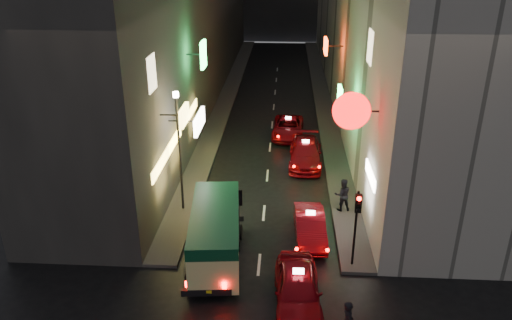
% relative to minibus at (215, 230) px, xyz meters
% --- Properties ---
extents(sidewalk_left, '(1.50, 52.00, 0.15)m').
position_rel_minibus_xyz_m(sidewalk_left, '(-2.36, 25.28, -1.48)').
color(sidewalk_left, '#42403D').
rests_on(sidewalk_left, ground).
extents(sidewalk_right, '(1.50, 52.00, 0.15)m').
position_rel_minibus_xyz_m(sidewalk_right, '(6.14, 25.28, -1.48)').
color(sidewalk_right, '#42403D').
rests_on(sidewalk_right, ground).
extents(minibus, '(2.54, 5.90, 2.46)m').
position_rel_minibus_xyz_m(minibus, '(0.00, 0.00, 0.00)').
color(minibus, '#EFED95').
rests_on(minibus, ground).
extents(taxi_near, '(2.45, 5.54, 1.91)m').
position_rel_minibus_xyz_m(taxi_near, '(3.50, -2.74, -0.69)').
color(taxi_near, maroon).
rests_on(taxi_near, ground).
extents(taxi_second, '(2.12, 4.75, 1.66)m').
position_rel_minibus_xyz_m(taxi_second, '(4.15, 2.06, -0.81)').
color(taxi_second, maroon).
rests_on(taxi_second, ground).
extents(taxi_third, '(2.31, 5.28, 1.83)m').
position_rel_minibus_xyz_m(taxi_third, '(4.18, 10.70, -0.72)').
color(taxi_third, maroon).
rests_on(taxi_third, ground).
extents(taxi_far, '(2.15, 4.81, 1.68)m').
position_rel_minibus_xyz_m(taxi_far, '(3.09, 15.50, -0.80)').
color(taxi_far, maroon).
rests_on(taxi_far, ground).
extents(pedestrian_crossing, '(0.58, 0.73, 1.91)m').
position_rel_minibus_xyz_m(pedestrian_crossing, '(5.19, -4.52, -0.60)').
color(pedestrian_crossing, black).
rests_on(pedestrian_crossing, ground).
extents(pedestrian_sidewalk, '(0.80, 0.56, 1.97)m').
position_rel_minibus_xyz_m(pedestrian_sidewalk, '(5.88, 4.61, -0.42)').
color(pedestrian_sidewalk, black).
rests_on(pedestrian_sidewalk, sidewalk_right).
extents(traffic_light, '(0.26, 0.43, 3.50)m').
position_rel_minibus_xyz_m(traffic_light, '(5.89, -0.24, 1.13)').
color(traffic_light, black).
rests_on(traffic_light, sidewalk_right).
extents(lamp_post, '(0.28, 0.28, 6.22)m').
position_rel_minibus_xyz_m(lamp_post, '(-2.31, 4.28, 2.17)').
color(lamp_post, black).
rests_on(lamp_post, sidewalk_left).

